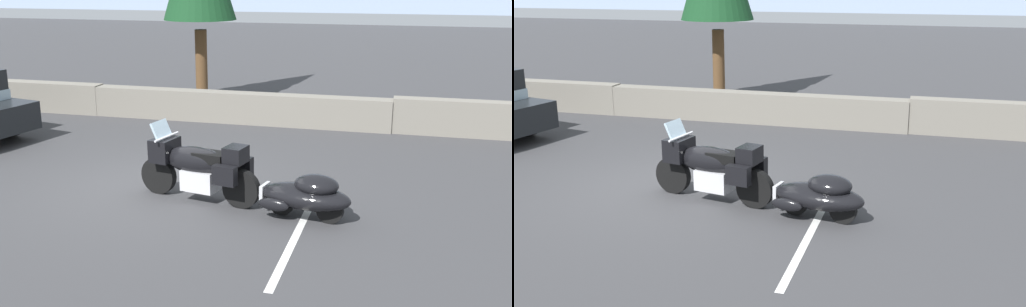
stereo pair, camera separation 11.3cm
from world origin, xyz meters
TOP-DOWN VIEW (x-y plane):
  - ground_plane at (0.00, 0.00)m, footprint 80.00×80.00m
  - stone_guard_wall at (-0.10, 5.32)m, footprint 24.00×0.51m
  - touring_motorcycle at (0.98, -0.44)m, footprint 2.29×1.01m
  - car_shaped_trailer at (2.93, -0.82)m, footprint 2.23×0.99m
  - parking_stripe_marker at (2.91, -1.50)m, footprint 0.12×3.60m

SIDE VIEW (x-z plane):
  - ground_plane at x=0.00m, z-range 0.00..0.00m
  - parking_stripe_marker at x=2.91m, z-range 0.00..0.01m
  - car_shaped_trailer at x=2.93m, z-range 0.03..0.79m
  - stone_guard_wall at x=-0.10m, z-range -0.02..0.86m
  - touring_motorcycle at x=0.98m, z-range -0.04..1.29m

